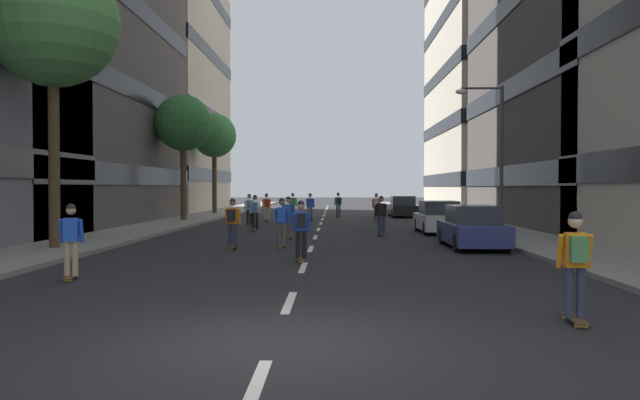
# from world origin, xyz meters

# --- Properties ---
(ground_plane) EXTENTS (180.49, 180.49, 0.00)m
(ground_plane) POSITION_xyz_m (0.00, 30.08, 0.00)
(ground_plane) COLOR black
(sidewalk_left) EXTENTS (3.26, 82.72, 0.14)m
(sidewalk_left) POSITION_xyz_m (-8.56, 33.84, 0.07)
(sidewalk_left) COLOR gray
(sidewalk_left) RESTS_ON ground_plane
(sidewalk_right) EXTENTS (3.26, 82.72, 0.14)m
(sidewalk_right) POSITION_xyz_m (8.56, 33.84, 0.07)
(sidewalk_right) COLOR gray
(sidewalk_right) RESTS_ON ground_plane
(lane_markings) EXTENTS (0.16, 67.20, 0.01)m
(lane_markings) POSITION_xyz_m (0.00, 30.50, 0.00)
(lane_markings) COLOR silver
(lane_markings) RESTS_ON ground_plane
(building_left_far) EXTENTS (14.88, 18.82, 21.45)m
(building_left_far) POSITION_xyz_m (-17.57, 46.89, 10.82)
(building_left_far) COLOR #BCB29E
(building_left_far) RESTS_ON ground_plane
(building_right_far) EXTENTS (14.88, 19.21, 37.22)m
(building_right_far) POSITION_xyz_m (17.57, 46.89, 18.70)
(building_right_far) COLOR #BCB29E
(building_right_far) RESTS_ON ground_plane
(parked_car_near) EXTENTS (1.82, 4.40, 1.52)m
(parked_car_near) POSITION_xyz_m (5.73, 20.63, 0.70)
(parked_car_near) COLOR silver
(parked_car_near) RESTS_ON ground_plane
(parked_car_mid) EXTENTS (1.82, 4.40, 1.52)m
(parked_car_mid) POSITION_xyz_m (5.73, 36.14, 0.70)
(parked_car_mid) COLOR black
(parked_car_mid) RESTS_ON ground_plane
(parked_car_far) EXTENTS (1.82, 4.40, 1.52)m
(parked_car_far) POSITION_xyz_m (5.73, 13.45, 0.70)
(parked_car_far) COLOR navy
(parked_car_far) RESTS_ON ground_plane
(street_tree_near) EXTENTS (4.35, 4.35, 9.73)m
(street_tree_near) POSITION_xyz_m (-8.56, 11.91, 7.65)
(street_tree_near) COLOR #4C3823
(street_tree_near) RESTS_ON sidewalk_left
(street_tree_mid) EXTENTS (3.43, 3.43, 7.76)m
(street_tree_mid) POSITION_xyz_m (-8.56, 39.29, 6.13)
(street_tree_mid) COLOR #4C3823
(street_tree_mid) RESTS_ON sidewalk_left
(street_tree_far) EXTENTS (3.49, 3.49, 7.76)m
(street_tree_far) POSITION_xyz_m (-8.56, 29.46, 6.10)
(street_tree_far) COLOR #4C3823
(street_tree_far) RESTS_ON sidewalk_left
(streetlamp_right) EXTENTS (2.13, 0.30, 6.50)m
(streetlamp_right) POSITION_xyz_m (7.87, 18.99, 4.14)
(streetlamp_right) COLOR #3F3F44
(streetlamp_right) RESTS_ON sidewalk_right
(skater_0) EXTENTS (0.57, 0.92, 1.78)m
(skater_0) POSITION_xyz_m (1.08, 35.83, 1.02)
(skater_0) COLOR brown
(skater_0) RESTS_ON ground_plane
(skater_1) EXTENTS (0.56, 0.92, 1.78)m
(skater_1) POSITION_xyz_m (-5.31, 5.69, 0.98)
(skater_1) COLOR brown
(skater_1) RESTS_ON ground_plane
(skater_2) EXTENTS (0.55, 0.92, 1.78)m
(skater_2) POSITION_xyz_m (-1.03, 13.27, 0.98)
(skater_2) COLOR brown
(skater_2) RESTS_ON ground_plane
(skater_3) EXTENTS (0.56, 0.92, 1.78)m
(skater_3) POSITION_xyz_m (2.90, 18.84, 0.98)
(skater_3) COLOR brown
(skater_3) RESTS_ON ground_plane
(skater_4) EXTENTS (0.55, 0.91, 1.78)m
(skater_4) POSITION_xyz_m (-0.13, 9.34, 1.02)
(skater_4) COLOR brown
(skater_4) RESTS_ON ground_plane
(skater_5) EXTENTS (0.55, 0.91, 1.78)m
(skater_5) POSITION_xyz_m (4.66, 1.29, 1.02)
(skater_5) COLOR brown
(skater_5) RESTS_ON ground_plane
(skater_6) EXTENTS (0.57, 0.92, 1.78)m
(skater_6) POSITION_xyz_m (-3.95, 25.84, 1.02)
(skater_6) COLOR brown
(skater_6) RESTS_ON ground_plane
(skater_7) EXTENTS (0.55, 0.91, 1.78)m
(skater_7) POSITION_xyz_m (-2.69, 12.66, 1.02)
(skater_7) COLOR brown
(skater_7) RESTS_ON ground_plane
(skater_8) EXTENTS (0.56, 0.92, 1.78)m
(skater_8) POSITION_xyz_m (-1.09, 17.09, 0.98)
(skater_8) COLOR brown
(skater_8) RESTS_ON ground_plane
(skater_9) EXTENTS (0.57, 0.92, 1.78)m
(skater_9) POSITION_xyz_m (-3.45, 30.03, 1.02)
(skater_9) COLOR brown
(skater_9) RESTS_ON ground_plane
(skater_10) EXTENTS (0.57, 0.92, 1.78)m
(skater_10) POSITION_xyz_m (-0.73, 30.52, 0.98)
(skater_10) COLOR brown
(skater_10) RESTS_ON ground_plane
(skater_11) EXTENTS (0.55, 0.91, 1.78)m
(skater_11) POSITION_xyz_m (-1.97, 32.47, 0.98)
(skater_11) COLOR brown
(skater_11) RESTS_ON ground_plane
(skater_12) EXTENTS (0.54, 0.91, 1.78)m
(skater_12) POSITION_xyz_m (-3.11, 21.88, 1.02)
(skater_12) COLOR brown
(skater_12) RESTS_ON ground_plane
(skater_13) EXTENTS (0.55, 0.91, 1.78)m
(skater_13) POSITION_xyz_m (3.45, 30.41, 1.02)
(skater_13) COLOR brown
(skater_13) RESTS_ON ground_plane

